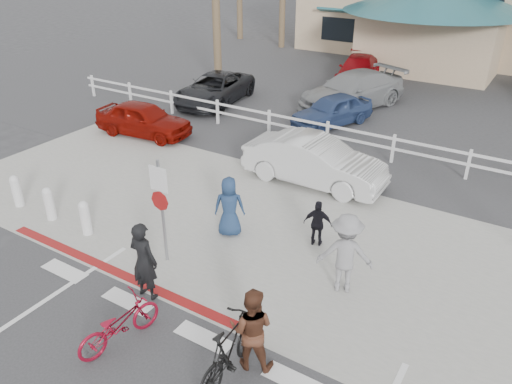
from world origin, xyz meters
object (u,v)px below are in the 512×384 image
Objects in this scene: bike_red at (119,324)px; car_red_compact at (143,119)px; car_white_sedan at (314,161)px; sign_post at (162,207)px; bike_black at (230,350)px.

bike_red is 0.46× the size of car_red_compact.
car_red_compact reaches higher than bike_red.
car_white_sedan reaches higher than car_red_compact.
bike_red is 0.40× the size of car_white_sedan.
car_white_sedan is (1.13, 5.55, -0.73)m from sign_post.
car_white_sedan is at bearing 78.49° from sign_post.
bike_black is at bearing -32.52° from sign_post.
sign_post is at bearing -35.51° from bike_black.
bike_black is 0.52× the size of car_red_compact.
car_white_sedan is at bearing -77.44° from bike_black.
sign_post is 8.51m from car_red_compact.
sign_post reaches higher than bike_black.
sign_post is at bearing 168.28° from car_white_sedan.
bike_black is 12.28m from car_red_compact.
car_red_compact reaches higher than bike_black.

